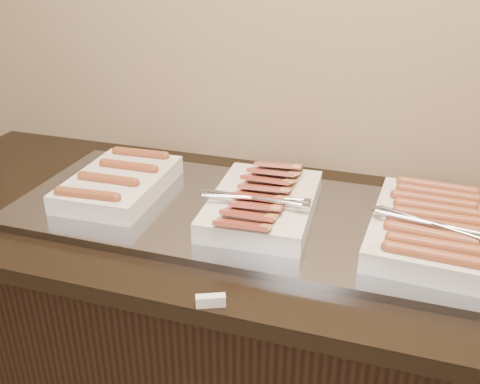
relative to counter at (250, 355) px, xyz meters
name	(u,v)px	position (x,y,z in m)	size (l,w,h in m)	color
counter	(250,355)	(0.00, 0.00, 0.00)	(2.06, 0.76, 0.90)	black
warming_tray	(250,215)	(-0.01, 0.00, 0.46)	(1.20, 0.50, 0.02)	#8F939C
dish_left	(119,182)	(-0.37, 0.00, 0.50)	(0.24, 0.35, 0.07)	silver
dish_center	(262,202)	(0.03, 0.00, 0.50)	(0.28, 0.40, 0.09)	silver
dish_right	(433,227)	(0.43, 0.00, 0.50)	(0.29, 0.41, 0.08)	silver
label_holder	(211,301)	(0.03, -0.36, 0.46)	(0.06, 0.02, 0.02)	silver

